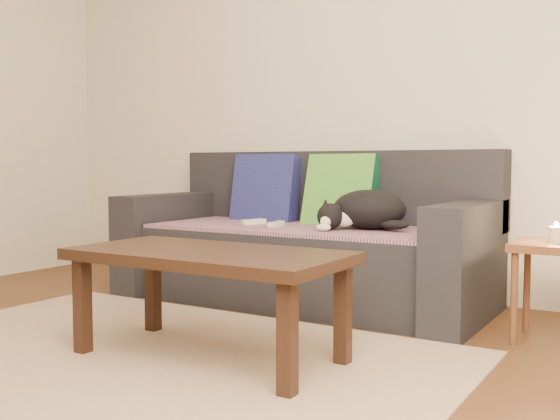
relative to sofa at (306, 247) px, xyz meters
The scene contains 13 objects.
ground 1.60m from the sofa, 90.00° to the right, with size 4.50×4.50×0.00m, color brown.
back_wall 1.08m from the sofa, 90.00° to the left, with size 4.50×0.04×2.60m, color beige.
sofa is the anchor object (origin of this frame).
throw_blanket 0.15m from the sofa, 90.00° to the right, with size 1.66×0.74×0.02m, color #3E2547.
cushion_navy 0.53m from the sofa, 156.48° to the left, with size 0.43×0.11×0.43m, color #11174D.
cushion_green 0.39m from the sofa, 50.21° to the left, with size 0.43×0.11×0.43m, color #0B4A32.
cat 0.47m from the sofa, ahead, with size 0.49×0.42×0.21m.
wii_remote_a 0.26m from the sofa, 111.71° to the right, with size 0.15×0.04×0.03m, color white.
wii_remote_b 0.34m from the sofa, 154.13° to the right, with size 0.15×0.04×0.03m, color white.
side_table 1.40m from the sofa, ahead, with size 0.36×0.36×0.44m.
candle 1.41m from the sofa, ahead, with size 0.06×0.06×0.09m.
rug 1.45m from the sofa, 90.00° to the right, with size 2.50×1.80×0.01m, color tan.
coffee_table 1.25m from the sofa, 79.10° to the right, with size 1.12×0.56×0.45m.
Camera 1 is at (1.83, -1.72, 0.79)m, focal length 42.00 mm.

